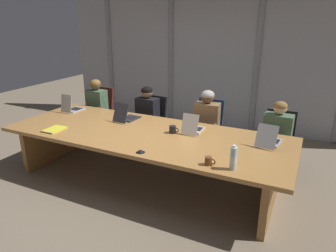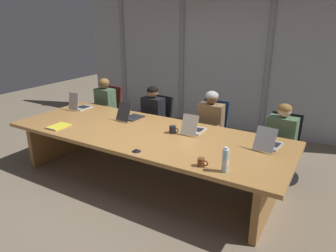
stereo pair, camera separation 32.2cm
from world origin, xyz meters
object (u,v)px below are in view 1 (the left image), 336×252
object	(u,v)px
person_right_mid	(276,135)
conference_mic_left_side	(141,151)
water_bottle_primary	(233,158)
laptop_left_mid	(127,117)
coffee_mug_near	(209,161)
office_chair_left_end	(100,120)
spiral_notepad	(54,129)
office_chair_left_mid	(151,129)
laptop_center	(193,128)
laptop_right_mid	(269,140)
person_left_end	(94,107)
office_chair_center	(206,137)
office_chair_right_mid	(276,150)
coffee_mug_far	(173,129)
laptop_left_end	(72,108)
person_left_mid	(145,115)
person_center	(205,123)

from	to	relation	value
person_right_mid	conference_mic_left_side	bearing A→B (deg)	-38.06
water_bottle_primary	conference_mic_left_side	size ratio (longest dim) A/B	2.48
laptop_left_mid	coffee_mug_near	size ratio (longest dim) A/B	3.68
office_chair_left_end	spiral_notepad	size ratio (longest dim) A/B	3.11
office_chair_left_mid	coffee_mug_near	bearing A→B (deg)	48.78
laptop_center	conference_mic_left_side	world-z (taller)	laptop_center
laptop_right_mid	water_bottle_primary	bearing A→B (deg)	171.58
laptop_left_mid	person_left_end	size ratio (longest dim) A/B	0.38
laptop_center	office_chair_center	distance (m)	0.88
office_chair_center	conference_mic_left_side	bearing A→B (deg)	-6.47
coffee_mug_near	office_chair_right_mid	bearing A→B (deg)	72.45
coffee_mug_far	office_chair_right_mid	bearing A→B (deg)	36.23
laptop_left_end	coffee_mug_near	size ratio (longest dim) A/B	3.06
laptop_right_mid	conference_mic_left_side	distance (m)	1.60
office_chair_center	office_chair_right_mid	bearing A→B (deg)	91.32
coffee_mug_near	coffee_mug_far	size ratio (longest dim) A/B	0.86
person_left_end	person_left_mid	xyz separation A→B (m)	(1.09, -0.00, -0.02)
person_right_mid	conference_mic_left_side	distance (m)	2.03
spiral_notepad	laptop_center	bearing A→B (deg)	22.40
office_chair_right_mid	spiral_notepad	bearing A→B (deg)	-60.08
spiral_notepad	coffee_mug_near	bearing A→B (deg)	-3.86
office_chair_left_end	office_chair_center	xyz separation A→B (m)	(2.18, 0.00, 0.00)
laptop_left_end	water_bottle_primary	bearing A→B (deg)	-105.90
laptop_left_mid	person_left_end	distance (m)	1.25
laptop_left_end	office_chair_left_end	size ratio (longest dim) A/B	0.38
office_chair_left_mid	person_left_mid	bearing A→B (deg)	-5.53
person_right_mid	water_bottle_primary	bearing A→B (deg)	-6.64
office_chair_left_mid	laptop_right_mid	bearing A→B (deg)	74.22
laptop_center	spiral_notepad	xyz separation A→B (m)	(-1.79, -0.79, -0.05)
office_chair_center	conference_mic_left_side	xyz separation A→B (m)	(-0.24, -1.70, 0.39)
laptop_left_mid	person_right_mid	world-z (taller)	person_right_mid
laptop_center	laptop_left_mid	bearing A→B (deg)	87.10
laptop_left_mid	person_left_mid	xyz separation A→B (m)	(-0.02, 0.57, -0.14)
person_center	coffee_mug_near	bearing A→B (deg)	15.30
person_left_end	spiral_notepad	xyz separation A→B (m)	(0.43, -1.40, 0.08)
office_chair_left_mid	person_right_mid	world-z (taller)	person_right_mid
coffee_mug_near	spiral_notepad	world-z (taller)	coffee_mug_near
laptop_center	laptop_right_mid	bearing A→B (deg)	-91.48
water_bottle_primary	laptop_center	bearing A→B (deg)	131.72
laptop_right_mid	coffee_mug_far	world-z (taller)	laptop_right_mid
laptop_right_mid	person_right_mid	size ratio (longest dim) A/B	0.41
office_chair_left_end	office_chair_center	distance (m)	2.18
laptop_right_mid	person_center	world-z (taller)	person_center
office_chair_center	coffee_mug_far	size ratio (longest dim) A/B	6.96
office_chair_center	coffee_mug_near	size ratio (longest dim) A/B	8.06
person_left_mid	water_bottle_primary	xyz separation A→B (m)	(1.91, -1.49, 0.21)
office_chair_center	spiral_notepad	xyz separation A→B (m)	(-1.73, -1.56, 0.38)
laptop_center	laptop_right_mid	size ratio (longest dim) A/B	0.87
coffee_mug_near	person_center	bearing A→B (deg)	110.29
coffee_mug_far	office_chair_left_mid	bearing A→B (deg)	132.86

